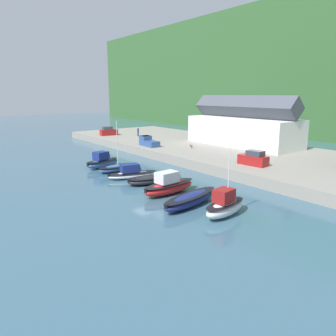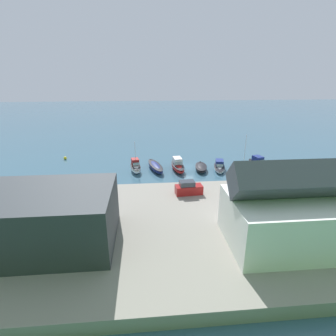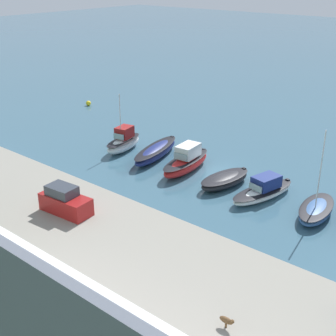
{
  "view_description": "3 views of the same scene",
  "coord_description": "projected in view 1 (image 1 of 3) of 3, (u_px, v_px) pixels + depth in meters",
  "views": [
    {
      "loc": [
        31.88,
        -20.72,
        11.47
      ],
      "look_at": [
        -0.62,
        3.97,
        2.22
      ],
      "focal_mm": 35.0,
      "sensor_mm": 36.0,
      "label": 1
    },
    {
      "loc": [
        9.31,
        53.75,
        19.11
      ],
      "look_at": [
        4.89,
        4.63,
        1.61
      ],
      "focal_mm": 28.0,
      "sensor_mm": 36.0,
      "label": 2
    },
    {
      "loc": [
        -23.76,
        36.29,
        19.06
      ],
      "look_at": [
        2.44,
        4.72,
        1.34
      ],
      "focal_mm": 50.0,
      "sensor_mm": 36.0,
      "label": 3
    }
  ],
  "objects": [
    {
      "name": "moored_boat_3",
      "position": [
        149.0,
        180.0,
        42.52
      ],
      "size": [
        3.27,
        6.22,
        1.09
      ],
      "rotation": [
        0.0,
        0.0,
        -0.15
      ],
      "color": "black",
      "rests_on": "ground_plane"
    },
    {
      "name": "pickup_truck_0",
      "position": [
        148.0,
        142.0,
        64.13
      ],
      "size": [
        4.78,
        2.11,
        1.9
      ],
      "rotation": [
        0.0,
        0.0,
        1.54
      ],
      "color": "#2D4C84",
      "rests_on": "quay_promenade"
    },
    {
      "name": "moored_boat_6",
      "position": [
        225.0,
        206.0,
        31.36
      ],
      "size": [
        2.96,
        5.89,
        6.57
      ],
      "rotation": [
        0.0,
        0.0,
        0.18
      ],
      "color": "silver",
      "rests_on": "ground_plane"
    },
    {
      "name": "moored_boat_4",
      "position": [
        169.0,
        186.0,
        38.29
      ],
      "size": [
        2.99,
        7.64,
        2.71
      ],
      "rotation": [
        0.0,
        0.0,
        0.1
      ],
      "color": "red",
      "rests_on": "ground_plane"
    },
    {
      "name": "person_on_quay",
      "position": [
        138.0,
        132.0,
        78.61
      ],
      "size": [
        0.4,
        0.4,
        2.14
      ],
      "color": "#232838",
      "rests_on": "quay_promenade"
    },
    {
      "name": "parked_car_1",
      "position": [
        253.0,
        159.0,
        46.71
      ],
      "size": [
        4.34,
        2.15,
        2.16
      ],
      "rotation": [
        0.0,
        0.0,
        1.66
      ],
      "color": "maroon",
      "rests_on": "quay_promenade"
    },
    {
      "name": "ground_plane",
      "position": [
        145.0,
        191.0,
        39.52
      ],
      "size": [
        320.0,
        320.0,
        0.0
      ],
      "primitive_type": "plane",
      "color": "#385B70"
    },
    {
      "name": "harbor_clubhouse",
      "position": [
        243.0,
        127.0,
        64.63
      ],
      "size": [
        23.16,
        8.82,
        9.73
      ],
      "color": "white",
      "rests_on": "quay_promenade"
    },
    {
      "name": "moored_boat_0",
      "position": [
        102.0,
        162.0,
        52.05
      ],
      "size": [
        3.79,
        6.56,
        2.6
      ],
      "rotation": [
        0.0,
        0.0,
        0.26
      ],
      "color": "#33568E",
      "rests_on": "ground_plane"
    },
    {
      "name": "parked_car_0",
      "position": [
        109.0,
        132.0,
        80.57
      ],
      "size": [
        2.25,
        4.37,
        2.16
      ],
      "rotation": [
        0.0,
        0.0,
        -0.11
      ],
      "color": "maroon",
      "rests_on": "quay_promenade"
    },
    {
      "name": "moored_boat_5",
      "position": [
        191.0,
        199.0,
        34.29
      ],
      "size": [
        4.07,
        8.81,
        1.31
      ],
      "rotation": [
        0.0,
        0.0,
        0.23
      ],
      "color": "navy",
      "rests_on": "ground_plane"
    },
    {
      "name": "quay_promenade",
      "position": [
        272.0,
        160.0,
        54.25
      ],
      "size": [
        108.17,
        26.57,
        1.52
      ],
      "color": "gray",
      "rests_on": "ground_plane"
    },
    {
      "name": "dog_on_quay",
      "position": [
        191.0,
        146.0,
        61.27
      ],
      "size": [
        0.87,
        0.33,
        0.68
      ],
      "rotation": [
        0.0,
        0.0,
        1.61
      ],
      "color": "brown",
      "rests_on": "quay_promenade"
    },
    {
      "name": "moored_boat_1",
      "position": [
        116.0,
        168.0,
        49.57
      ],
      "size": [
        3.25,
        6.16,
        7.62
      ],
      "rotation": [
        0.0,
        0.0,
        0.14
      ],
      "color": "#33568E",
      "rests_on": "ground_plane"
    },
    {
      "name": "moored_boat_2",
      "position": [
        132.0,
        173.0,
        45.52
      ],
      "size": [
        3.8,
        7.48,
        2.03
      ],
      "rotation": [
        0.0,
        0.0,
        -0.23
      ],
      "color": "white",
      "rests_on": "ground_plane"
    }
  ]
}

